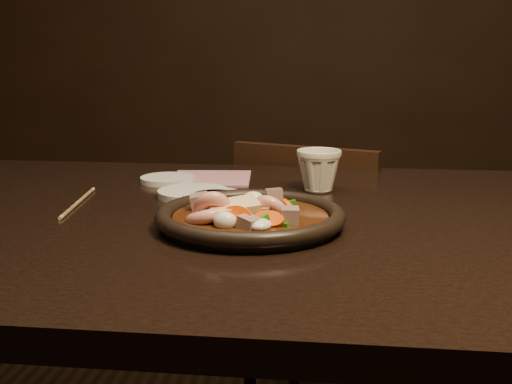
# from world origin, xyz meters

# --- Properties ---
(table) EXTENTS (1.60, 0.90, 0.75)m
(table) POSITION_xyz_m (0.00, 0.00, 0.67)
(table) COLOR black
(table) RESTS_ON floor
(chair) EXTENTS (0.48, 0.48, 0.79)m
(chair) POSITION_xyz_m (0.12, 0.57, 0.43)
(chair) COLOR black
(chair) RESTS_ON floor
(plate) EXTENTS (0.29, 0.29, 0.03)m
(plate) POSITION_xyz_m (0.03, -0.07, 0.76)
(plate) COLOR black
(plate) RESTS_ON table
(stirfry) EXTENTS (0.18, 0.18, 0.07)m
(stirfry) POSITION_xyz_m (0.02, -0.08, 0.77)
(stirfry) COLOR #341709
(stirfry) RESTS_ON plate
(soy_dish) EXTENTS (0.11, 0.11, 0.02)m
(soy_dish) POSITION_xyz_m (-0.05, 0.08, 0.76)
(soy_dish) COLOR silver
(soy_dish) RESTS_ON table
(saucer_left) EXTENTS (0.13, 0.13, 0.01)m
(saucer_left) POSITION_xyz_m (-0.10, 0.12, 0.76)
(saucer_left) COLOR silver
(saucer_left) RESTS_ON table
(saucer_right) EXTENTS (0.11, 0.11, 0.01)m
(saucer_right) POSITION_xyz_m (-0.18, 0.24, 0.76)
(saucer_right) COLOR silver
(saucer_right) RESTS_ON table
(tea_cup) EXTENTS (0.10, 0.10, 0.08)m
(tea_cup) POSITION_xyz_m (0.12, 0.19, 0.79)
(tea_cup) COLOR beige
(tea_cup) RESTS_ON table
(chopsticks) EXTENTS (0.03, 0.21, 0.01)m
(chopsticks) POSITION_xyz_m (-0.28, 0.04, 0.75)
(chopsticks) COLOR tan
(chopsticks) RESTS_ON table
(napkin) EXTENTS (0.17, 0.17, 0.00)m
(napkin) POSITION_xyz_m (-0.10, 0.28, 0.75)
(napkin) COLOR #9F616F
(napkin) RESTS_ON table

